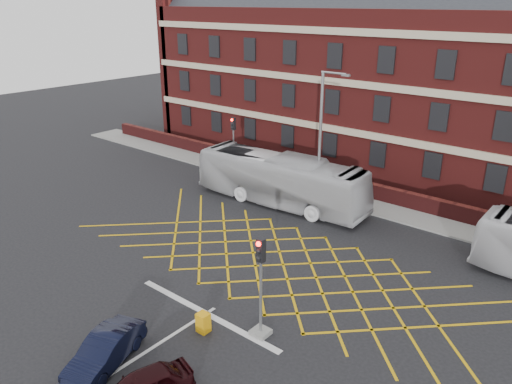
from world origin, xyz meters
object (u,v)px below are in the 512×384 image
Objects in this scene: traffic_light_far at (234,150)px; utility_cabinet at (203,323)px; bus_left at (281,180)px; car_navy at (105,351)px; street_lamp at (320,166)px; direction_signs at (232,155)px; traffic_light_near at (261,297)px.

traffic_light_far reaches higher than utility_cabinet.
bus_left reaches higher than car_navy.
car_navy is at bearing -83.51° from street_lamp.
bus_left is 1.36× the size of street_lamp.
traffic_light_far is 0.41m from direction_signs.
traffic_light_far is at bearing 61.38° from direction_signs.
bus_left is 14.17m from utility_cabinet.
utility_cabinet is at bearing -76.23° from street_lamp.
street_lamp is (-5.21, 12.18, 1.22)m from traffic_light_near.
utility_cabinet is at bearing -158.97° from bus_left.
bus_left is 7.40m from direction_signs.
direction_signs is at bearing 64.15° from bus_left.
street_lamp reaches higher than utility_cabinet.
street_lamp is (2.52, 0.64, 1.33)m from bus_left.
bus_left is at bearing 114.37° from utility_cabinet.
traffic_light_near is 1.94× the size of direction_signs.
bus_left is at bearing -22.51° from direction_signs.
direction_signs is (-9.35, 2.19, -1.61)m from street_lamp.
direction_signs is at bearing 100.34° from car_navy.
traffic_light_far is 9.64m from street_lamp.
traffic_light_near and traffic_light_far have the same top height.
traffic_light_near is at bearing -149.52° from bus_left.
traffic_light_far is at bearing 128.52° from utility_cabinet.
direction_signs is at bearing 128.89° from utility_cabinet.
traffic_light_far is at bearing 165.99° from street_lamp.
car_navy is at bearing -168.21° from bus_left.
traffic_light_far is at bearing 63.05° from bus_left.
car_navy reaches higher than utility_cabinet.
traffic_light_near reaches higher than utility_cabinet.
street_lamp reaches higher than bus_left.
traffic_light_far is 0.49× the size of street_lamp.
direction_signs is (-6.83, 2.83, -0.28)m from bus_left.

